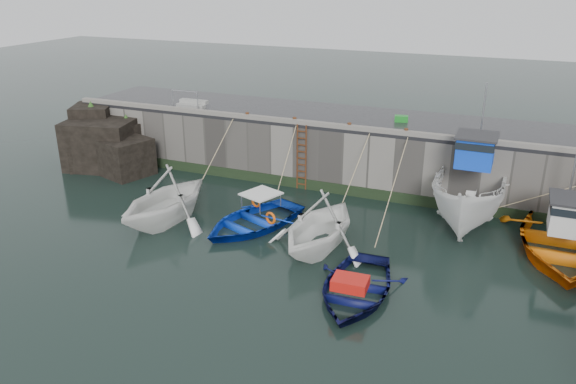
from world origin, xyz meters
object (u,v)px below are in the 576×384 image
at_px(boat_near_white, 167,221).
at_px(boat_near_blue, 253,226).
at_px(bollard_b, 295,120).
at_px(bollard_e, 482,139).
at_px(boat_near_blacktrim, 319,248).
at_px(fish_crate, 401,119).
at_px(boat_near_navy, 355,293).
at_px(bollard_a, 247,115).
at_px(boat_far_orange, 564,240).
at_px(ladder, 301,158).
at_px(boat_far_white, 471,192).
at_px(bollard_c, 349,126).
at_px(bollard_d, 406,132).

height_order(boat_near_white, boat_near_blue, boat_near_white).
xyz_separation_m(bollard_b, bollard_e, (8.50, 0.00, 0.00)).
relative_size(boat_near_blacktrim, fish_crate, 7.72).
height_order(boat_near_navy, bollard_b, bollard_b).
xyz_separation_m(bollard_a, bollard_b, (2.50, 0.00, 0.00)).
xyz_separation_m(boat_far_orange, bollard_a, (-14.50, 2.64, 2.84)).
xyz_separation_m(boat_near_blacktrim, bollard_a, (-5.89, 5.92, 3.30)).
bearing_deg(ladder, boat_near_blacktrim, -62.60).
bearing_deg(bollard_b, boat_near_blacktrim, -60.17).
xyz_separation_m(boat_far_white, fish_crate, (-3.76, 3.17, 2.07)).
relative_size(ladder, bollard_c, 11.43).
xyz_separation_m(boat_near_blue, bollard_e, (8.31, 5.09, 3.30)).
bearing_deg(bollard_a, boat_far_white, -5.14).
relative_size(boat_near_white, boat_near_blue, 1.04).
relative_size(fish_crate, bollard_c, 2.24).
bearing_deg(boat_near_white, bollard_e, 32.93).
bearing_deg(bollard_b, boat_near_blue, -87.85).
relative_size(boat_near_navy, bollard_d, 16.52).
bearing_deg(bollard_b, boat_far_orange, -12.39).
distance_m(fish_crate, bollard_e, 4.45).
bearing_deg(boat_near_blacktrim, bollard_a, 141.15).
bearing_deg(boat_near_blacktrim, bollard_b, 126.09).
xyz_separation_m(boat_near_navy, boat_far_white, (2.79, 7.54, 1.24)).
bearing_deg(boat_far_white, bollard_d, 162.66).
relative_size(bollard_a, bollard_b, 1.00).
bearing_deg(ladder, bollard_b, 146.14).
xyz_separation_m(boat_near_navy, fish_crate, (-0.97, 10.70, 3.31)).
bearing_deg(boat_far_white, boat_near_blue, -153.11).
xyz_separation_m(fish_crate, bollard_b, (-4.63, -2.19, -0.01)).
bearing_deg(boat_far_orange, boat_near_white, -167.69).
bearing_deg(bollard_d, boat_far_orange, -21.47).
bearing_deg(boat_far_white, bollard_b, 173.61).
distance_m(boat_far_white, bollard_a, 11.12).
relative_size(ladder, bollard_b, 11.43).
bearing_deg(fish_crate, bollard_b, -166.27).
xyz_separation_m(boat_far_white, bollard_d, (-3.08, 0.98, 2.06)).
height_order(bollard_b, bollard_e, same).
distance_m(boat_near_blacktrim, bollard_c, 6.81).
relative_size(fish_crate, bollard_d, 2.24).
relative_size(boat_near_blacktrim, bollard_d, 17.31).
bearing_deg(boat_near_blacktrim, bollard_c, 102.94).
bearing_deg(boat_near_navy, boat_far_orange, 39.73).
distance_m(boat_near_blue, boat_near_navy, 6.40).
xyz_separation_m(boat_near_blue, boat_near_blacktrim, (3.20, -0.83, 0.00)).
height_order(boat_far_orange, bollard_a, boat_far_orange).
height_order(boat_far_white, bollard_c, boat_far_white).
xyz_separation_m(boat_near_white, boat_near_navy, (8.99, -2.48, 0.00)).
bearing_deg(bollard_d, boat_near_white, -145.25).
height_order(bollard_a, bollard_c, same).
relative_size(boat_near_white, bollard_a, 18.29).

